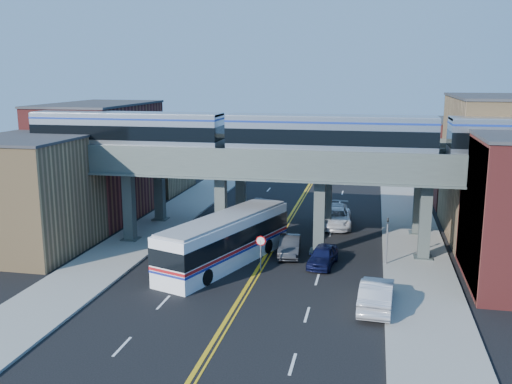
# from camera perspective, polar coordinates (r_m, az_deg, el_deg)

# --- Properties ---
(ground) EXTENTS (120.00, 120.00, 0.00)m
(ground) POSITION_cam_1_polar(r_m,az_deg,el_deg) (38.99, -0.84, -9.28)
(ground) COLOR black
(ground) RESTS_ON ground
(sidewalk_west) EXTENTS (5.00, 70.00, 0.16)m
(sidewalk_west) POSITION_cam_1_polar(r_m,az_deg,el_deg) (51.41, -11.00, -4.17)
(sidewalk_west) COLOR gray
(sidewalk_west) RESTS_ON ground
(sidewalk_east) EXTENTS (5.00, 70.00, 0.16)m
(sidewalk_east) POSITION_cam_1_polar(r_m,az_deg,el_deg) (47.71, 15.56, -5.65)
(sidewalk_east) COLOR gray
(sidewalk_east) RESTS_ON ground
(building_west_a) EXTENTS (8.00, 10.00, 9.00)m
(building_west_a) POSITION_cam_1_polar(r_m,az_deg,el_deg) (48.49, -21.61, -0.37)
(building_west_a) COLOR #A18053
(building_west_a) RESTS_ON ground
(building_west_b) EXTENTS (8.00, 14.00, 11.00)m
(building_west_b) POSITION_cam_1_polar(r_m,az_deg,el_deg) (58.53, -15.29, 3.00)
(building_west_b) COLOR maroon
(building_west_b) RESTS_ON ground
(building_west_c) EXTENTS (8.00, 10.00, 8.00)m
(building_west_c) POSITION_cam_1_polar(r_m,az_deg,el_deg) (70.44, -10.45, 3.41)
(building_west_c) COLOR #A18053
(building_west_c) RESTS_ON ground
(building_east_b) EXTENTS (8.00, 14.00, 12.00)m
(building_east_b) POSITION_cam_1_polar(r_m,az_deg,el_deg) (53.17, 23.06, 2.16)
(building_east_b) COLOR #A18053
(building_east_b) RESTS_ON ground
(building_east_c) EXTENTS (8.00, 10.00, 9.00)m
(building_east_c) POSITION_cam_1_polar(r_m,az_deg,el_deg) (66.04, 20.84, 2.72)
(building_east_c) COLOR maroon
(building_east_c) RESTS_ON ground
(mural_panel) EXTENTS (0.10, 9.50, 9.50)m
(mural_panel) POSITION_cam_1_polar(r_m,az_deg,el_deg) (41.10, 20.67, -2.02)
(mural_panel) COLOR teal
(mural_panel) RESTS_ON ground
(elevated_viaduct_near) EXTENTS (52.00, 3.60, 7.40)m
(elevated_viaduct_near) POSITION_cam_1_polar(r_m,az_deg,el_deg) (44.86, 1.37, 2.10)
(elevated_viaduct_near) COLOR #3F4946
(elevated_viaduct_near) RESTS_ON ground
(elevated_viaduct_far) EXTENTS (52.00, 3.60, 7.40)m
(elevated_viaduct_far) POSITION_cam_1_polar(r_m,az_deg,el_deg) (51.68, 2.77, 3.37)
(elevated_viaduct_far) COLOR #3F4946
(elevated_viaduct_far) RESTS_ON ground
(transit_train) EXTENTS (48.84, 3.06, 3.57)m
(transit_train) POSITION_cam_1_polar(r_m,az_deg,el_deg) (43.88, 7.40, 5.56)
(transit_train) COLOR black
(transit_train) RESTS_ON elevated_viaduct_near
(stop_sign) EXTENTS (0.76, 0.09, 2.63)m
(stop_sign) POSITION_cam_1_polar(r_m,az_deg,el_deg) (41.12, 0.48, -5.56)
(stop_sign) COLOR slate
(stop_sign) RESTS_ON ground
(traffic_signal) EXTENTS (0.15, 0.18, 4.10)m
(traffic_signal) POSITION_cam_1_polar(r_m,az_deg,el_deg) (43.14, 12.99, -4.29)
(traffic_signal) COLOR slate
(traffic_signal) RESTS_ON ground
(transit_bus) EXTENTS (7.41, 13.91, 3.53)m
(transit_bus) POSITION_cam_1_polar(r_m,az_deg,el_deg) (42.65, -3.05, -4.86)
(transit_bus) COLOR white
(transit_bus) RESTS_ON ground
(car_lane_a) EXTENTS (2.30, 4.60, 1.50)m
(car_lane_a) POSITION_cam_1_polar(r_m,az_deg,el_deg) (42.80, 6.69, -6.35)
(car_lane_a) COLOR #0E1235
(car_lane_a) RESTS_ON ground
(car_lane_b) EXTENTS (2.01, 4.71, 1.51)m
(car_lane_b) POSITION_cam_1_polar(r_m,az_deg,el_deg) (44.94, 3.36, -5.40)
(car_lane_b) COLOR #27272A
(car_lane_b) RESTS_ON ground
(car_lane_c) EXTENTS (3.12, 6.14, 1.66)m
(car_lane_c) POSITION_cam_1_polar(r_m,az_deg,el_deg) (53.58, 7.98, -2.58)
(car_lane_c) COLOR white
(car_lane_c) RESTS_ON ground
(car_lane_d) EXTENTS (2.50, 5.53, 1.57)m
(car_lane_d) POSITION_cam_1_polar(r_m,az_deg,el_deg) (55.60, 7.96, -2.10)
(car_lane_d) COLOR #A8A8AD
(car_lane_d) RESTS_ON ground
(car_parked_curb) EXTENTS (2.27, 5.64, 1.82)m
(car_parked_curb) POSITION_cam_1_polar(r_m,az_deg,el_deg) (35.78, 11.97, -9.96)
(car_parked_curb) COLOR #AEAEB3
(car_parked_curb) RESTS_ON ground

